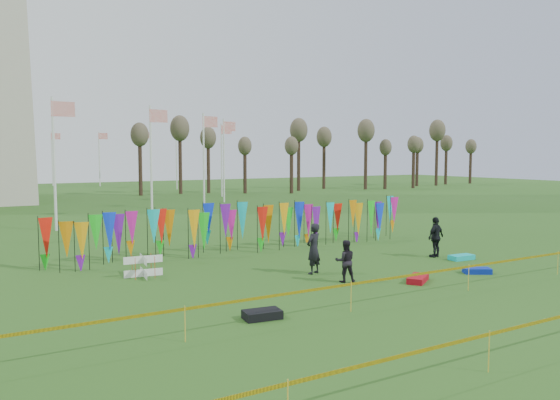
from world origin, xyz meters
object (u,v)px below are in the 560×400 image
kite_bag_black (262,314)px  person_right (436,237)px  box_kite (143,266)px  person_left (314,249)px  kite_bag_red (418,279)px  kite_bag_teal (461,257)px  person_mid (345,261)px  kite_bag_blue (477,271)px

kite_bag_black → person_right: bearing=20.7°
box_kite → kite_bag_black: size_ratio=0.78×
person_left → kite_bag_red: size_ratio=1.62×
box_kite → kite_bag_red: 10.12m
person_left → kite_bag_red: bearing=108.2°
person_left → kite_bag_teal: (7.15, -0.91, -0.87)m
box_kite → person_right: size_ratio=0.45×
box_kite → kite_bag_black: bearing=-78.8°
person_left → person_right: size_ratio=1.08×
box_kite → kite_bag_teal: 13.48m
person_mid → person_right: bearing=-138.9°
person_right → kite_bag_red: bearing=25.5°
person_right → kite_bag_red: (-4.12, -3.12, -0.80)m
kite_bag_blue → person_right: bearing=70.8°
person_mid → kite_bag_black: person_mid is taller
box_kite → person_right: 12.73m
kite_bag_black → box_kite: bearing=101.2°
box_kite → person_mid: size_ratio=0.53×
person_left → person_right: 6.63m
person_right → person_left: bearing=-10.7°
box_kite → kite_bag_blue: bearing=-27.4°
person_left → person_mid: bearing=76.1°
person_mid → kite_bag_red: (2.27, -1.31, -0.65)m
kite_bag_teal → kite_bag_red: bearing=-155.6°
person_left → kite_bag_black: person_left is taller
box_kite → person_right: bearing=-12.0°
person_mid → kite_bag_red: person_mid is taller
person_left → person_mid: size_ratio=1.28×
kite_bag_red → person_mid: bearing=150.1°
kite_bag_red → kite_bag_black: size_ratio=1.15×
person_mid → kite_bag_blue: 5.50m
person_right → box_kite: bearing=-23.6°
person_right → kite_bag_blue: 3.52m
kite_bag_blue → kite_bag_black: kite_bag_black is taller
person_right → kite_bag_red: size_ratio=1.51×
person_right → kite_bag_teal: 1.40m
kite_bag_blue → person_mid: bearing=164.9°
person_mid → kite_bag_black: 5.29m
person_right → kite_bag_black: size_ratio=1.74×
box_kite → kite_bag_black: 6.97m
box_kite → person_left: (5.82, -2.74, 0.57)m
person_left → kite_bag_teal: bearing=151.3°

